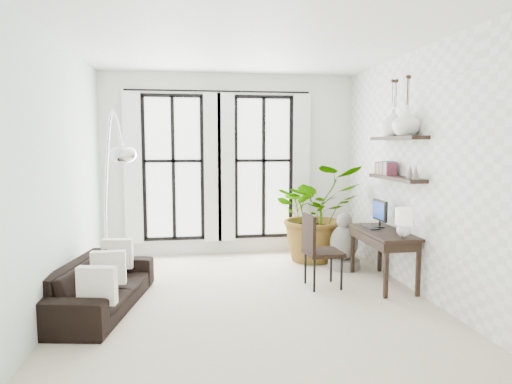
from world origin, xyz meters
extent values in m
plane|color=beige|center=(0.00, 0.00, 0.00)|extent=(5.00, 5.00, 0.00)
plane|color=white|center=(0.00, 0.00, 3.20)|extent=(5.00, 5.00, 0.00)
plane|color=silver|center=(-2.25, 0.00, 1.60)|extent=(0.00, 5.00, 5.00)
plane|color=white|center=(2.25, 0.00, 1.60)|extent=(0.00, 5.00, 5.00)
plane|color=white|center=(0.00, 2.50, 1.60)|extent=(4.50, 0.00, 4.50)
cube|color=white|center=(-1.00, 2.47, 1.55)|extent=(1.00, 0.02, 2.50)
cube|color=white|center=(-1.68, 2.37, 1.55)|extent=(0.30, 0.04, 2.60)
cube|color=white|center=(-0.32, 2.37, 1.55)|extent=(0.30, 0.04, 2.60)
cube|color=white|center=(0.60, 2.47, 1.55)|extent=(1.00, 0.02, 2.50)
cube|color=white|center=(-0.08, 2.37, 1.55)|extent=(0.30, 0.04, 2.60)
cube|color=white|center=(1.28, 2.37, 1.55)|extent=(0.30, 0.04, 2.60)
cylinder|color=black|center=(-0.20, 2.38, 2.88)|extent=(3.20, 0.03, 0.03)
cube|color=black|center=(2.11, 0.31, 1.50)|extent=(0.25, 1.30, 0.05)
cube|color=black|center=(2.11, 0.31, 2.05)|extent=(0.25, 1.30, 0.05)
cube|color=#D24434|center=(2.11, 0.86, 1.61)|extent=(0.16, 0.03, 0.18)
cube|color=#3366B2|center=(2.11, 0.82, 1.61)|extent=(0.16, 0.03, 0.18)
cube|color=gold|center=(2.11, 0.77, 1.61)|extent=(0.16, 0.03, 0.18)
cube|color=#309259|center=(2.11, 0.73, 1.61)|extent=(0.16, 0.03, 0.18)
cube|color=purple|center=(2.11, 0.68, 1.61)|extent=(0.16, 0.03, 0.18)
cube|color=orange|center=(2.11, 0.64, 1.61)|extent=(0.16, 0.03, 0.18)
cube|color=#424242|center=(2.11, 0.59, 1.61)|extent=(0.16, 0.03, 0.18)
cube|color=teal|center=(2.11, 0.55, 1.61)|extent=(0.16, 0.03, 0.18)
cube|color=#CB9E91|center=(2.11, 0.50, 1.61)|extent=(0.16, 0.03, 0.18)
cube|color=brown|center=(2.11, 0.46, 1.61)|extent=(0.16, 0.04, 0.18)
cone|color=gray|center=(2.11, -0.09, 1.61)|extent=(0.10, 0.10, 0.18)
cone|color=gray|center=(2.11, -0.24, 1.61)|extent=(0.10, 0.10, 0.18)
imported|color=black|center=(-1.80, -0.12, 0.29)|extent=(1.12, 2.09, 0.58)
cube|color=white|center=(-1.70, -0.82, 0.50)|extent=(0.40, 0.12, 0.40)
cube|color=white|center=(-1.70, -0.12, 0.50)|extent=(0.40, 0.12, 0.40)
cube|color=white|center=(-1.70, 0.58, 0.50)|extent=(0.40, 0.12, 0.40)
imported|color=#2D7228|center=(1.38, 1.75, 0.82)|extent=(1.56, 1.37, 1.64)
cube|color=black|center=(1.95, 0.31, 0.74)|extent=(0.55, 1.29, 0.04)
cube|color=black|center=(1.93, 0.31, 0.65)|extent=(0.50, 1.23, 0.12)
cube|color=black|center=(1.73, -0.28, 0.37)|extent=(0.05, 0.05, 0.71)
cube|color=black|center=(2.17, -0.28, 0.37)|extent=(0.05, 0.05, 0.71)
cube|color=black|center=(1.73, 0.91, 0.37)|extent=(0.05, 0.05, 0.71)
cube|color=black|center=(2.17, 0.91, 0.37)|extent=(0.05, 0.05, 0.71)
cube|color=black|center=(2.00, 0.56, 1.01)|extent=(0.04, 0.42, 0.30)
cube|color=navy|center=(1.97, 0.56, 1.01)|extent=(0.00, 0.36, 0.24)
cube|color=black|center=(1.85, 0.56, 0.77)|extent=(0.15, 0.40, 0.02)
sphere|color=silver|center=(2.00, -0.18, 0.85)|extent=(0.18, 0.18, 0.18)
cylinder|color=white|center=(2.00, -0.18, 1.04)|extent=(0.22, 0.22, 0.22)
cube|color=black|center=(1.08, 0.31, 0.48)|extent=(0.51, 0.51, 0.05)
cube|color=black|center=(0.87, 0.30, 0.75)|extent=(0.07, 0.48, 0.53)
cylinder|color=black|center=(0.89, 0.12, 0.22)|extent=(0.03, 0.03, 0.45)
cylinder|color=black|center=(1.27, 0.12, 0.22)|extent=(0.03, 0.03, 0.45)
cylinder|color=black|center=(0.89, 0.50, 0.22)|extent=(0.03, 0.03, 0.45)
cylinder|color=black|center=(1.27, 0.50, 0.22)|extent=(0.03, 0.03, 0.45)
cylinder|color=silver|center=(-1.90, 0.92, 0.05)|extent=(0.36, 0.36, 0.10)
cylinder|color=silver|center=(-1.90, 0.92, 0.55)|extent=(0.04, 0.04, 1.00)
ellipsoid|color=silver|center=(-1.50, -0.07, 1.84)|extent=(0.32, 0.32, 0.21)
cylinder|color=gray|center=(1.68, 1.16, 0.07)|extent=(0.50, 0.50, 0.15)
ellipsoid|color=gray|center=(1.68, 1.16, 0.42)|extent=(0.45, 0.45, 0.54)
sphere|color=gray|center=(1.68, 1.16, 0.77)|extent=(0.25, 0.25, 0.25)
imported|color=white|center=(2.11, 0.06, 2.27)|extent=(0.37, 0.37, 0.38)
imported|color=white|center=(2.11, 0.46, 2.27)|extent=(0.37, 0.37, 0.38)
camera|label=1|loc=(-0.74, -5.63, 1.97)|focal=32.00mm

